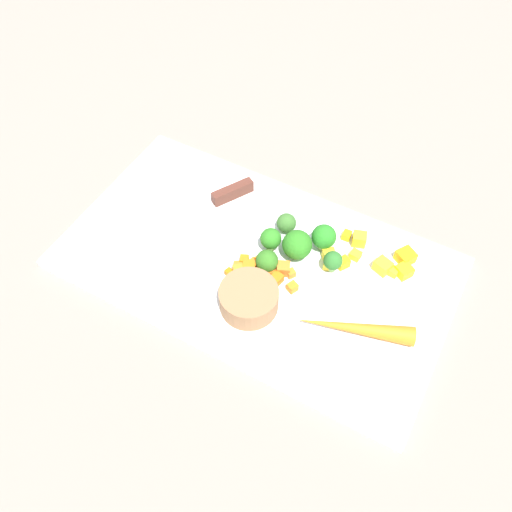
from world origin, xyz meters
The scene contains 35 objects.
ground_plane centered at (0.00, 0.00, 0.00)m, with size 4.00×4.00×0.00m, color gray.
cutting_board centered at (0.00, 0.00, 0.01)m, with size 0.54×0.30×0.01m, color white.
prep_bowl centered at (0.03, -0.07, 0.03)m, with size 0.08×0.08×0.03m, color #956944.
chef_knife centered at (-0.12, 0.04, 0.02)m, with size 0.16×0.25×0.02m.
whole_carrot centered at (0.16, -0.04, 0.02)m, with size 0.03×0.03×0.15m, color orange.
carrot_dice_0 centered at (-0.01, -0.01, 0.02)m, with size 0.01×0.01×0.01m, color orange.
carrot_dice_1 centered at (-0.02, -0.04, 0.02)m, with size 0.01×0.01×0.01m, color orange.
carrot_dice_2 centered at (0.03, -0.01, 0.02)m, with size 0.01×0.01×0.01m, color orange.
carrot_dice_3 centered at (0.04, -0.02, 0.02)m, with size 0.01×0.02×0.01m, color orange.
carrot_dice_4 centered at (0.02, -0.02, 0.02)m, with size 0.01×0.01×0.01m, color orange.
carrot_dice_5 centered at (0.00, -0.02, 0.02)m, with size 0.02×0.02×0.01m, color orange.
carrot_dice_6 centered at (0.05, 0.00, 0.02)m, with size 0.01×0.01×0.01m, color orange.
carrot_dice_7 centered at (0.07, -0.02, 0.02)m, with size 0.01×0.01×0.01m, color orange.
carrot_dice_8 centered at (-0.02, -0.02, 0.02)m, with size 0.01×0.01×0.01m, color orange.
carrot_dice_9 centered at (0.01, 0.00, 0.02)m, with size 0.02×0.01×0.01m, color orange.
carrot_dice_10 centered at (-0.01, -0.03, 0.02)m, with size 0.01×0.01×0.02m, color orange.
carrot_dice_11 centered at (0.00, -0.01, 0.02)m, with size 0.01×0.01×0.01m, color orange.
carrot_dice_12 centered at (0.04, 0.00, 0.02)m, with size 0.02×0.02×0.02m, color orange.
carrot_dice_13 centered at (0.02, 0.00, 0.02)m, with size 0.02×0.01×0.01m, color orange.
pepper_dice_0 centered at (0.19, 0.08, 0.02)m, with size 0.02×0.02×0.02m, color yellow.
pepper_dice_1 centered at (0.16, 0.07, 0.02)m, with size 0.02×0.02×0.02m, color yellow.
pepper_dice_2 centered at (0.12, 0.10, 0.02)m, with size 0.02×0.02×0.02m, color yellow.
pepper_dice_3 centered at (0.11, 0.05, 0.02)m, with size 0.02×0.01×0.01m, color yellow.
pepper_dice_4 centered at (0.12, 0.07, 0.02)m, with size 0.01×0.01×0.01m, color yellow.
pepper_dice_5 centered at (0.09, 0.04, 0.02)m, with size 0.01×0.02×0.01m, color yellow.
pepper_dice_6 centered at (0.09, 0.05, 0.02)m, with size 0.02×0.02×0.02m, color yellow.
pepper_dice_7 centered at (0.10, 0.10, 0.02)m, with size 0.01×0.01×0.01m, color yellow.
pepper_dice_8 centered at (0.18, 0.10, 0.02)m, with size 0.02×0.02×0.02m, color yellow.
pepper_dice_9 centered at (0.18, 0.07, 0.02)m, with size 0.01×0.01×0.01m, color yellow.
broccoli_floret_0 centered at (0.05, 0.03, 0.04)m, with size 0.04×0.04×0.05m.
broccoli_floret_1 centered at (0.01, 0.03, 0.03)m, with size 0.03×0.03×0.04m.
broccoli_floret_2 centered at (0.10, 0.04, 0.03)m, with size 0.03×0.03×0.04m.
broccoli_floret_3 centered at (0.07, 0.07, 0.04)m, with size 0.04×0.04×0.04m.
broccoli_floret_4 centered at (0.01, 0.07, 0.03)m, with size 0.03×0.03×0.03m.
broccoli_floret_5 centered at (0.02, -0.01, 0.03)m, with size 0.03×0.03×0.03m.
Camera 1 is at (0.21, -0.38, 0.62)m, focal length 36.91 mm.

